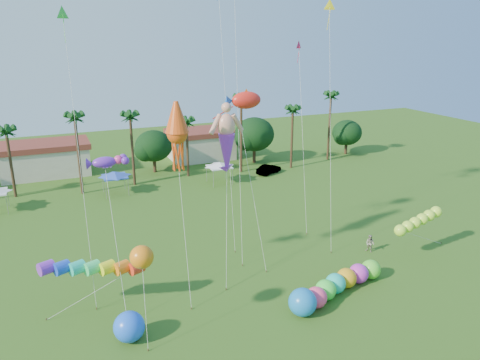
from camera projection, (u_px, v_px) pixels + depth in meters
name	position (u px, v px, depth m)	size (l,w,h in m)	color
ground	(300.00, 353.00, 30.60)	(160.00, 160.00, 0.00)	#285116
tree_line	(172.00, 144.00, 69.24)	(69.46, 8.91, 11.00)	#3A2819
buildings_row	(121.00, 154.00, 72.70)	(35.00, 7.00, 4.00)	beige
tent_row	(115.00, 175.00, 59.39)	(31.00, 4.00, 0.60)	white
car_b	(269.00, 169.00, 69.34)	(1.47, 4.22, 1.39)	#4C4C54
spectator_b	(370.00, 244.00, 44.47)	(0.84, 0.65, 1.73)	gray
caterpillar_inflatable	(333.00, 287.00, 36.91)	(10.29, 4.61, 2.12)	#F84177
blue_ball	(129.00, 327.00, 31.58)	(2.13, 2.13, 2.13)	#1C5EFD
rainbow_tube	(112.00, 272.00, 34.32)	(8.49, 2.55, 3.73)	red
green_worm	(400.00, 230.00, 42.22)	(9.47, 2.89, 3.62)	#BBFB37
orange_ball_kite	(142.00, 257.00, 29.94)	(1.93, 2.10, 7.08)	orange
merman_kite	(227.00, 143.00, 38.91)	(3.19, 5.30, 14.12)	#E29780
fish_kite	(246.00, 100.00, 41.27)	(4.32, 6.62, 15.20)	red
squid_kite	(177.00, 134.00, 35.66)	(2.12, 5.43, 15.26)	#DD4A12
lobster_kite	(105.00, 162.00, 34.78)	(3.45, 6.23, 11.43)	#6725B9
delta_kite_red	(299.00, 51.00, 47.44)	(1.50, 5.05, 19.31)	#E51946
delta_kite_yellow	(330.00, 11.00, 41.99)	(1.80, 4.59, 22.94)	yellow
delta_kite_green	(63.00, 21.00, 32.45)	(1.09, 4.25, 21.85)	green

